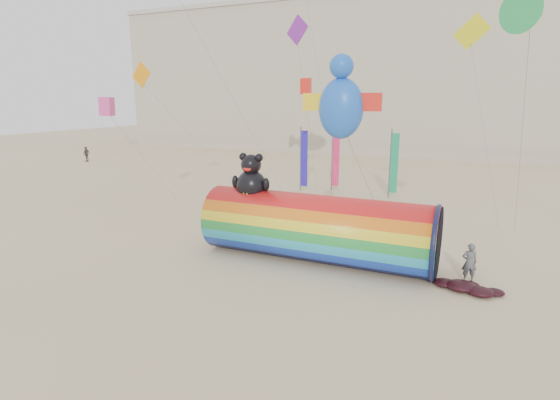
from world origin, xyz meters
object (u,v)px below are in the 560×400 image
at_px(hotel_building, 326,78).
at_px(fabric_bundle, 467,287).
at_px(windsock_assembly, 316,226).
at_px(kite_handler, 469,262).

relative_size(hotel_building, fabric_bundle, 23.06).
relative_size(windsock_assembly, fabric_bundle, 4.09).
height_order(hotel_building, fabric_bundle, hotel_building).
bearing_deg(kite_handler, fabric_bundle, 72.27).
distance_m(hotel_building, windsock_assembly, 48.82).
distance_m(hotel_building, fabric_bundle, 52.20).
distance_m(kite_handler, fabric_bundle, 1.25).
xyz_separation_m(hotel_building, fabric_bundle, (21.47, -46.49, -10.14)).
xyz_separation_m(kite_handler, fabric_bundle, (-0.02, -1.06, -0.66)).
height_order(windsock_assembly, fabric_bundle, windsock_assembly).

